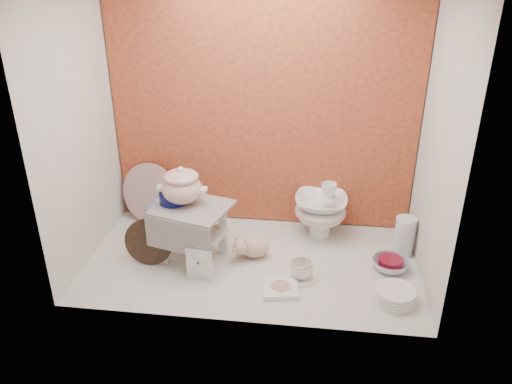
% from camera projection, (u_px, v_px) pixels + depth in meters
% --- Properties ---
extents(ground, '(1.80, 1.80, 0.00)m').
position_uv_depth(ground, '(252.00, 262.00, 2.84)').
color(ground, silver).
rests_on(ground, ground).
extents(niche_shell, '(1.86, 1.03, 1.53)m').
position_uv_depth(niche_shell, '(256.00, 87.00, 2.59)').
color(niche_shell, '#BA622E').
rests_on(niche_shell, ground).
extents(step_stool, '(0.46, 0.42, 0.32)m').
position_uv_depth(step_stool, '(194.00, 232.00, 2.81)').
color(step_stool, silver).
rests_on(step_stool, ground).
extents(soup_tureen, '(0.32, 0.32, 0.22)m').
position_uv_depth(soup_tureen, '(182.00, 185.00, 2.72)').
color(soup_tureen, white).
rests_on(soup_tureen, step_stool).
extents(cobalt_bowl, '(0.16, 0.16, 0.06)m').
position_uv_depth(cobalt_bowl, '(173.00, 198.00, 2.77)').
color(cobalt_bowl, '#0A0F4C').
rests_on(cobalt_bowl, step_stool).
extents(floral_platter, '(0.40, 0.19, 0.38)m').
position_uv_depth(floral_platter, '(150.00, 194.00, 3.18)').
color(floral_platter, white).
rests_on(floral_platter, ground).
extents(blue_white_vase, '(0.28, 0.28, 0.23)m').
position_uv_depth(blue_white_vase, '(162.00, 206.00, 3.19)').
color(blue_white_vase, silver).
rests_on(blue_white_vase, ground).
extents(lacquer_tray, '(0.27, 0.06, 0.27)m').
position_uv_depth(lacquer_tray, '(149.00, 242.00, 2.77)').
color(lacquer_tray, black).
rests_on(lacquer_tray, ground).
extents(mantel_clock, '(0.15, 0.06, 0.21)m').
position_uv_depth(mantel_clock, '(201.00, 261.00, 2.66)').
color(mantel_clock, silver).
rests_on(mantel_clock, ground).
extents(plush_pig, '(0.27, 0.23, 0.13)m').
position_uv_depth(plush_pig, '(253.00, 246.00, 2.86)').
color(plush_pig, '#C9A28D').
rests_on(plush_pig, ground).
extents(teacup_saucer, '(0.18, 0.18, 0.01)m').
position_uv_depth(teacup_saucer, '(301.00, 278.00, 2.69)').
color(teacup_saucer, white).
rests_on(teacup_saucer, ground).
extents(gold_rim_teacup, '(0.14, 0.14, 0.09)m').
position_uv_depth(gold_rim_teacup, '(301.00, 270.00, 2.67)').
color(gold_rim_teacup, white).
rests_on(gold_rim_teacup, teacup_saucer).
extents(lattice_dish, '(0.20, 0.20, 0.03)m').
position_uv_depth(lattice_dish, '(281.00, 288.00, 2.60)').
color(lattice_dish, white).
rests_on(lattice_dish, ground).
extents(dinner_plate_stack, '(0.26, 0.26, 0.07)m').
position_uv_depth(dinner_plate_stack, '(395.00, 296.00, 2.50)').
color(dinner_plate_stack, white).
rests_on(dinner_plate_stack, ground).
extents(crystal_bowl, '(0.20, 0.20, 0.06)m').
position_uv_depth(crystal_bowl, '(390.00, 265.00, 2.76)').
color(crystal_bowl, silver).
rests_on(crystal_bowl, ground).
extents(clear_glass_vase, '(0.13, 0.13, 0.23)m').
position_uv_depth(clear_glass_vase, '(404.00, 236.00, 2.86)').
color(clear_glass_vase, silver).
rests_on(clear_glass_vase, ground).
extents(porcelain_tower, '(0.35, 0.35, 0.35)m').
position_uv_depth(porcelain_tower, '(321.00, 209.00, 3.02)').
color(porcelain_tower, white).
rests_on(porcelain_tower, ground).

